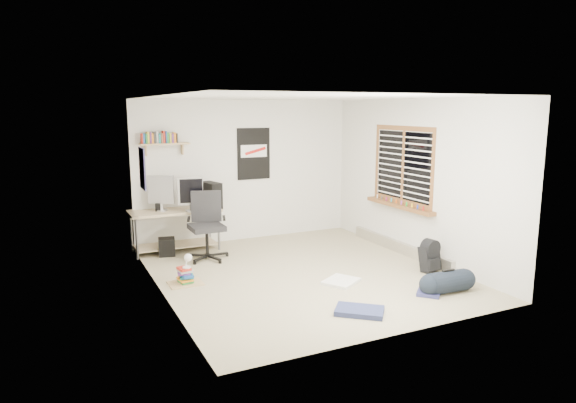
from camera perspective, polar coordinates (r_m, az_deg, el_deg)
name	(u,v)px	position (r m, az deg, el deg)	size (l,w,h in m)	color
floor	(302,274)	(7.50, 1.62, -8.03)	(4.00, 4.50, 0.01)	gray
ceiling	(303,97)	(7.12, 1.72, 11.53)	(4.00, 4.50, 0.01)	white
back_wall	(246,171)	(9.25, -4.72, 3.43)	(4.00, 0.01, 2.50)	silver
left_wall	(159,199)	(6.55, -14.16, 0.29)	(0.01, 4.50, 2.50)	silver
right_wall	(417,180)	(8.30, 14.10, 2.37)	(0.01, 4.50, 2.50)	silver
desk	(175,229)	(8.77, -12.41, -3.03)	(1.46, 0.64, 0.67)	beige
monitor_left	(161,199)	(8.62, -13.90, 0.30)	(0.42, 0.11, 0.46)	#B5B6BB
monitor_right	(191,200)	(8.47, -10.76, 0.18)	(0.40, 0.10, 0.44)	#B6B7BC
pc_tower	(211,195)	(8.82, -8.55, 0.68)	(0.21, 0.43, 0.45)	black
keyboard	(181,213)	(8.54, -11.81, -1.21)	(0.44, 0.15, 0.02)	black
speaker_left	(158,208)	(8.64, -14.24, -0.72)	(0.08, 0.08, 0.16)	black
speaker_right	(216,206)	(8.60, -8.02, -0.46)	(0.09, 0.09, 0.18)	black
office_chair	(207,229)	(8.15, -9.02, -3.02)	(0.70, 0.70, 1.07)	black
wall_shelf	(165,144)	(8.68, -13.54, 6.25)	(0.80, 0.22, 0.24)	tan
poster_back_wall	(254,154)	(9.25, -3.82, 5.31)	(0.62, 0.03, 0.92)	black
poster_left_wall	(142,169)	(7.68, -15.88, 3.55)	(0.02, 0.42, 0.60)	navy
window	(402,165)	(8.47, 12.58, 3.95)	(0.10, 1.50, 1.26)	brown
baseboard_heater	(399,247)	(8.73, 12.26, -4.96)	(0.08, 2.50, 0.18)	#B7B2A8
backpack	(430,258)	(7.80, 15.46, -6.10)	(0.28, 0.22, 0.37)	black
duffel_bag	(448,282)	(7.02, 17.31, -8.55)	(0.29, 0.29, 0.56)	black
tshirt	(341,281)	(7.14, 5.91, -8.82)	(0.47, 0.39, 0.04)	silver
jeans_a	(360,311)	(6.16, 7.96, -11.95)	(0.55, 0.35, 0.06)	navy
jeans_b	(429,292)	(6.96, 15.41, -9.62)	(0.37, 0.28, 0.05)	navy
book_stack	(185,273)	(7.16, -11.36, -7.82)	(0.41, 0.34, 0.28)	olive
desk_lamp	(186,257)	(7.08, -11.23, -6.08)	(0.12, 0.19, 0.19)	white
subwoofer	(167,247)	(8.57, -13.33, -4.93)	(0.26, 0.26, 0.29)	black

